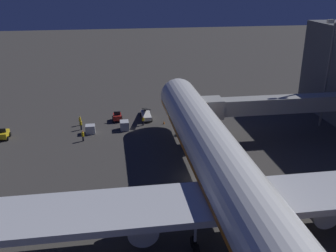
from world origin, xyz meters
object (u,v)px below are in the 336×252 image
(belt_loader, at_px, (146,115))
(traffic_cone_nose_port, at_px, (187,121))
(baggage_container_mid_row, at_px, (124,125))
(apron_floodlight_mast, at_px, (329,67))
(baggage_container_near_belt, at_px, (90,129))
(traffic_cone_nose_starboard, at_px, (164,122))
(baggage_tug_lead, at_px, (117,117))
(ground_crew_near_nose_gear, at_px, (143,120))
(ground_crew_walking_aft, at_px, (81,124))
(pushback_tug, at_px, (3,134))
(ground_crew_under_port_wing, at_px, (83,135))
(airliner_at_gate, at_px, (234,187))
(jet_bridge, at_px, (263,105))
(ground_crew_by_belt_loader, at_px, (80,121))

(belt_loader, relative_size, traffic_cone_nose_port, 14.79)
(baggage_container_mid_row, bearing_deg, apron_floodlight_mast, 174.18)
(baggage_container_near_belt, distance_m, traffic_cone_nose_starboard, 13.39)
(baggage_tug_lead, xyz_separation_m, ground_crew_near_nose_gear, (-4.54, 3.05, 0.15))
(baggage_container_mid_row, xyz_separation_m, ground_crew_near_nose_gear, (-3.43, -1.58, 0.15))
(ground_crew_walking_aft, bearing_deg, baggage_container_near_belt, 131.94)
(pushback_tug, bearing_deg, ground_crew_under_port_wing, 166.87)
(ground_crew_near_nose_gear, distance_m, ground_crew_under_port_wing, 11.81)
(ground_crew_walking_aft, bearing_deg, ground_crew_near_nose_gear, -177.44)
(pushback_tug, bearing_deg, traffic_cone_nose_port, -175.17)
(ground_crew_under_port_wing, height_order, traffic_cone_nose_starboard, ground_crew_under_port_wing)
(ground_crew_near_nose_gear, height_order, ground_crew_walking_aft, ground_crew_walking_aft)
(baggage_container_mid_row, bearing_deg, traffic_cone_nose_port, -171.74)
(ground_crew_near_nose_gear, distance_m, traffic_cone_nose_port, 8.27)
(traffic_cone_nose_starboard, bearing_deg, ground_crew_walking_aft, 2.34)
(airliner_at_gate, relative_size, belt_loader, 8.46)
(ground_crew_walking_aft, bearing_deg, jet_bridge, 163.57)
(apron_floodlight_mast, relative_size, baggage_container_mid_row, 9.95)
(belt_loader, bearing_deg, jet_bridge, 144.70)
(pushback_tug, height_order, ground_crew_near_nose_gear, pushback_tug)
(belt_loader, relative_size, baggage_container_near_belt, 5.07)
(pushback_tug, xyz_separation_m, traffic_cone_nose_port, (-31.76, -2.68, -0.51))
(airliner_at_gate, height_order, ground_crew_near_nose_gear, airliner_at_gate)
(ground_crew_walking_aft, xyz_separation_m, traffic_cone_nose_starboard, (-14.81, -0.60, -0.74))
(baggage_tug_lead, height_order, baggage_container_near_belt, baggage_tug_lead)
(airliner_at_gate, distance_m, pushback_tug, 42.68)
(jet_bridge, relative_size, ground_crew_under_port_wing, 13.01)
(apron_floodlight_mast, relative_size, traffic_cone_nose_port, 33.94)
(airliner_at_gate, height_order, apron_floodlight_mast, airliner_at_gate)
(pushback_tug, relative_size, baggage_container_mid_row, 1.40)
(jet_bridge, relative_size, baggage_tug_lead, 10.25)
(apron_floodlight_mast, xyz_separation_m, belt_loader, (30.64, -8.45, -9.94))
(apron_floodlight_mast, xyz_separation_m, baggage_tug_lead, (36.08, -8.20, -10.00))
(pushback_tug, xyz_separation_m, ground_crew_by_belt_loader, (-12.25, -4.30, 0.14))
(baggage_container_near_belt, bearing_deg, baggage_tug_lead, -131.53)
(ground_crew_near_nose_gear, distance_m, ground_crew_by_belt_loader, 11.41)
(apron_floodlight_mast, xyz_separation_m, ground_crew_under_port_wing, (41.92, 0.49, -9.79))
(jet_bridge, distance_m, ground_crew_walking_aft, 31.16)
(airliner_at_gate, height_order, pushback_tug, airliner_at_gate)
(baggage_container_near_belt, xyz_separation_m, traffic_cone_nose_port, (-17.55, -2.45, -0.46))
(belt_loader, xyz_separation_m, traffic_cone_nose_starboard, (-2.94, 3.19, -0.57))
(baggage_container_near_belt, distance_m, ground_crew_near_nose_gear, 9.60)
(baggage_tug_lead, bearing_deg, ground_crew_walking_aft, 28.84)
(traffic_cone_nose_port, bearing_deg, traffic_cone_nose_starboard, 0.00)
(belt_loader, height_order, ground_crew_by_belt_loader, belt_loader)
(ground_crew_by_belt_loader, distance_m, traffic_cone_nose_port, 19.59)
(ground_crew_by_belt_loader, xyz_separation_m, traffic_cone_nose_starboard, (-15.11, 1.62, -0.65))
(traffic_cone_nose_starboard, bearing_deg, airliner_at_gate, 93.81)
(pushback_tug, distance_m, ground_crew_walking_aft, 12.72)
(ground_crew_by_belt_loader, bearing_deg, belt_loader, -172.66)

